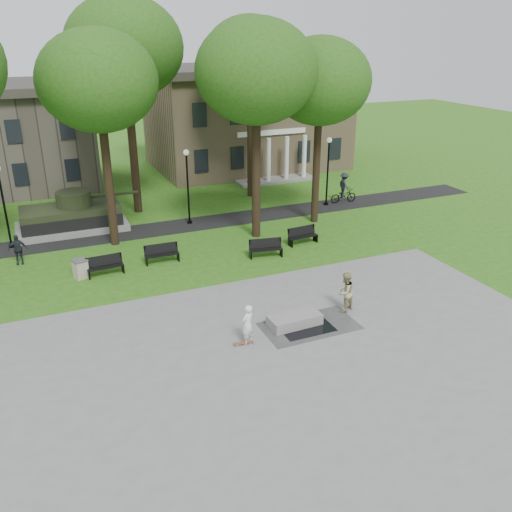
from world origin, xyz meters
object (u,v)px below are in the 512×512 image
(friend_watching, at_px, (345,292))
(trash_bin, at_px, (80,269))
(concrete_block, at_px, (295,320))
(park_bench_0, at_px, (105,265))
(skateboarder, at_px, (248,324))
(cyclist, at_px, (344,190))

(friend_watching, height_order, trash_bin, friend_watching)
(concrete_block, distance_m, park_bench_0, 10.50)
(skateboarder, bearing_deg, friend_watching, 161.19)
(concrete_block, bearing_deg, friend_watching, 5.79)
(cyclist, distance_m, park_bench_0, 18.55)
(friend_watching, relative_size, cyclist, 0.84)
(concrete_block, height_order, skateboarder, skateboarder)
(friend_watching, xyz_separation_m, park_bench_0, (-9.00, 8.02, -0.40))
(cyclist, bearing_deg, friend_watching, 151.56)
(concrete_block, relative_size, skateboarder, 1.33)
(cyclist, relative_size, park_bench_0, 1.18)
(park_bench_0, bearing_deg, skateboarder, -68.37)
(park_bench_0, bearing_deg, concrete_block, -55.50)
(skateboarder, height_order, trash_bin, skateboarder)
(concrete_block, xyz_separation_m, cyclist, (11.13, 14.23, 0.64))
(concrete_block, bearing_deg, trash_bin, 132.19)
(friend_watching, distance_m, park_bench_0, 12.07)
(friend_watching, bearing_deg, cyclist, -144.87)
(concrete_block, xyz_separation_m, friend_watching, (2.56, 0.26, 0.68))
(skateboarder, height_order, friend_watching, friend_watching)
(cyclist, bearing_deg, concrete_block, 145.04)
(skateboarder, distance_m, cyclist, 19.98)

